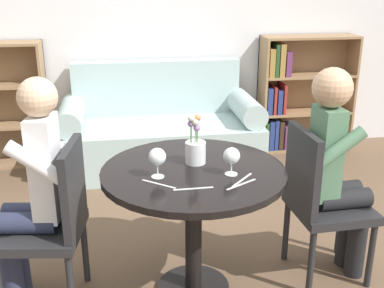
{
  "coord_description": "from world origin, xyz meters",
  "views": [
    {
      "loc": [
        -0.36,
        -2.24,
        1.7
      ],
      "look_at": [
        0.0,
        0.05,
        0.86
      ],
      "focal_mm": 45.0,
      "sensor_mm": 36.0,
      "label": 1
    }
  ],
  "objects_px": {
    "chair_left": "(53,219)",
    "wine_glass_right": "(232,157)",
    "bookshelf_right": "(293,96)",
    "person_right": "(337,168)",
    "flower_vase": "(195,148)",
    "couch": "(160,133)",
    "chair_right": "(319,198)",
    "person_left": "(33,192)",
    "wine_glass_left": "(157,158)"
  },
  "relations": [
    {
      "from": "chair_left",
      "to": "wine_glass_right",
      "type": "xyz_separation_m",
      "value": [
        0.9,
        -0.12,
        0.34
      ]
    },
    {
      "from": "bookshelf_right",
      "to": "person_right",
      "type": "bearing_deg",
      "value": -104.34
    },
    {
      "from": "flower_vase",
      "to": "couch",
      "type": "bearing_deg",
      "value": 90.73
    },
    {
      "from": "couch",
      "to": "chair_right",
      "type": "distance_m",
      "value": 1.99
    },
    {
      "from": "person_left",
      "to": "flower_vase",
      "type": "distance_m",
      "value": 0.86
    },
    {
      "from": "bookshelf_right",
      "to": "person_left",
      "type": "bearing_deg",
      "value": -135.71
    },
    {
      "from": "person_right",
      "to": "flower_vase",
      "type": "height_order",
      "value": "person_right"
    },
    {
      "from": "chair_right",
      "to": "wine_glass_right",
      "type": "distance_m",
      "value": 0.66
    },
    {
      "from": "chair_right",
      "to": "wine_glass_right",
      "type": "relative_size",
      "value": 6.34
    },
    {
      "from": "person_left",
      "to": "bookshelf_right",
      "type": "bearing_deg",
      "value": 142.5
    },
    {
      "from": "person_left",
      "to": "person_right",
      "type": "xyz_separation_m",
      "value": [
        1.63,
        0.01,
        0.02
      ]
    },
    {
      "from": "couch",
      "to": "wine_glass_right",
      "type": "xyz_separation_m",
      "value": [
        0.18,
        -1.98,
        0.52
      ]
    },
    {
      "from": "chair_left",
      "to": "chair_right",
      "type": "distance_m",
      "value": 1.45
    },
    {
      "from": "flower_vase",
      "to": "wine_glass_right",
      "type": "bearing_deg",
      "value": -49.61
    },
    {
      "from": "wine_glass_right",
      "to": "chair_left",
      "type": "bearing_deg",
      "value": 172.42
    },
    {
      "from": "chair_left",
      "to": "wine_glass_left",
      "type": "bearing_deg",
      "value": 88.2
    },
    {
      "from": "couch",
      "to": "wine_glass_left",
      "type": "xyz_separation_m",
      "value": [
        -0.19,
        -1.96,
        0.53
      ]
    },
    {
      "from": "bookshelf_right",
      "to": "chair_left",
      "type": "distance_m",
      "value": 2.97
    },
    {
      "from": "chair_right",
      "to": "wine_glass_right",
      "type": "xyz_separation_m",
      "value": [
        -0.55,
        -0.14,
        0.34
      ]
    },
    {
      "from": "chair_left",
      "to": "person_left",
      "type": "bearing_deg",
      "value": -95.34
    },
    {
      "from": "bookshelf_right",
      "to": "person_right",
      "type": "distance_m",
      "value": 2.18
    },
    {
      "from": "chair_right",
      "to": "person_left",
      "type": "height_order",
      "value": "person_left"
    },
    {
      "from": "bookshelf_right",
      "to": "person_left",
      "type": "height_order",
      "value": "person_left"
    },
    {
      "from": "bookshelf_right",
      "to": "wine_glass_left",
      "type": "relative_size",
      "value": 7.41
    },
    {
      "from": "wine_glass_left",
      "to": "wine_glass_right",
      "type": "height_order",
      "value": "wine_glass_left"
    },
    {
      "from": "person_right",
      "to": "wine_glass_right",
      "type": "relative_size",
      "value": 8.68
    },
    {
      "from": "flower_vase",
      "to": "chair_left",
      "type": "bearing_deg",
      "value": -175.45
    },
    {
      "from": "wine_glass_right",
      "to": "flower_vase",
      "type": "relative_size",
      "value": 0.53
    },
    {
      "from": "couch",
      "to": "wine_glass_left",
      "type": "relative_size",
      "value": 11.68
    },
    {
      "from": "bookshelf_right",
      "to": "chair_left",
      "type": "bearing_deg",
      "value": -134.21
    },
    {
      "from": "person_left",
      "to": "flower_vase",
      "type": "relative_size",
      "value": 4.58
    },
    {
      "from": "bookshelf_right",
      "to": "chair_left",
      "type": "height_order",
      "value": "bookshelf_right"
    },
    {
      "from": "person_left",
      "to": "wine_glass_right",
      "type": "xyz_separation_m",
      "value": [
        0.99,
        -0.14,
        0.18
      ]
    },
    {
      "from": "couch",
      "to": "wine_glass_right",
      "type": "distance_m",
      "value": 2.06
    },
    {
      "from": "bookshelf_right",
      "to": "wine_glass_right",
      "type": "distance_m",
      "value": 2.56
    },
    {
      "from": "flower_vase",
      "to": "person_right",
      "type": "bearing_deg",
      "value": -2.35
    },
    {
      "from": "bookshelf_right",
      "to": "person_left",
      "type": "relative_size",
      "value": 0.91
    },
    {
      "from": "chair_right",
      "to": "flower_vase",
      "type": "height_order",
      "value": "flower_vase"
    },
    {
      "from": "bookshelf_right",
      "to": "wine_glass_left",
      "type": "xyz_separation_m",
      "value": [
        -1.54,
        -2.23,
        0.31
      ]
    },
    {
      "from": "person_right",
      "to": "wine_glass_right",
      "type": "distance_m",
      "value": 0.67
    },
    {
      "from": "chair_left",
      "to": "wine_glass_left",
      "type": "distance_m",
      "value": 0.64
    },
    {
      "from": "person_left",
      "to": "chair_left",
      "type": "bearing_deg",
      "value": 84.66
    },
    {
      "from": "person_right",
      "to": "person_left",
      "type": "bearing_deg",
      "value": 87.73
    },
    {
      "from": "bookshelf_right",
      "to": "wine_glass_right",
      "type": "relative_size",
      "value": 7.88
    },
    {
      "from": "person_left",
      "to": "person_right",
      "type": "height_order",
      "value": "person_left"
    },
    {
      "from": "couch",
      "to": "person_left",
      "type": "xyz_separation_m",
      "value": [
        -0.81,
        -1.84,
        0.34
      ]
    },
    {
      "from": "couch",
      "to": "chair_right",
      "type": "xyz_separation_m",
      "value": [
        0.72,
        -1.84,
        0.18
      ]
    },
    {
      "from": "flower_vase",
      "to": "wine_glass_left",
      "type": "bearing_deg",
      "value": -144.17
    },
    {
      "from": "chair_right",
      "to": "person_left",
      "type": "relative_size",
      "value": 0.73
    },
    {
      "from": "couch",
      "to": "wine_glass_left",
      "type": "distance_m",
      "value": 2.04
    }
  ]
}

